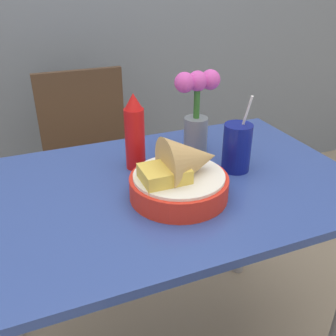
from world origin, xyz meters
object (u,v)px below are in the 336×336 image
(chair_far_window, at_px, (89,152))
(food_basket, at_px, (182,175))
(ketchup_bottle, at_px, (135,133))
(drink_cup, at_px, (236,148))
(flower_vase, at_px, (197,108))

(chair_far_window, relative_size, food_basket, 3.41)
(food_basket, height_order, ketchup_bottle, ketchup_bottle)
(chair_far_window, xyz_separation_m, drink_cup, (0.31, -0.76, 0.29))
(drink_cup, height_order, flower_vase, flower_vase)
(drink_cup, distance_m, flower_vase, 0.19)
(food_basket, bearing_deg, drink_cup, 21.16)
(flower_vase, bearing_deg, ketchup_bottle, -171.22)
(food_basket, xyz_separation_m, flower_vase, (0.15, 0.24, 0.09))
(drink_cup, bearing_deg, food_basket, -158.84)
(chair_far_window, xyz_separation_m, flower_vase, (0.25, -0.61, 0.37))
(food_basket, xyz_separation_m, drink_cup, (0.21, 0.08, 0.01))
(ketchup_bottle, relative_size, drink_cup, 0.98)
(chair_far_window, relative_size, flower_vase, 3.32)
(ketchup_bottle, bearing_deg, food_basket, -73.07)
(ketchup_bottle, relative_size, flower_vase, 0.87)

